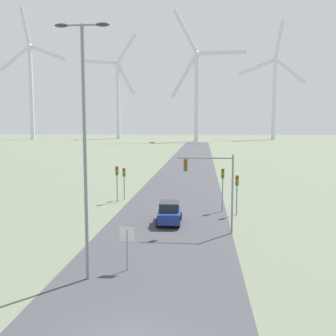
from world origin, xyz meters
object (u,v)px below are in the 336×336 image
at_px(traffic_light_post_mid_left, 124,176).
at_px(wind_turbine_far_left, 31,83).
at_px(stop_sign_near, 127,240).
at_px(wind_turbine_center, 197,85).
at_px(traffic_light_post_near_right, 237,186).
at_px(car_approaching, 169,213).
at_px(traffic_light_post_near_left, 117,176).
at_px(traffic_light_mast_overhead, 213,178).
at_px(wind_turbine_left, 118,92).
at_px(streetlamp, 84,129).
at_px(traffic_light_post_mid_right, 223,180).
at_px(wind_turbine_right, 274,90).

distance_m(traffic_light_post_mid_left, wind_turbine_far_left, 187.28).
xyz_separation_m(stop_sign_near, wind_turbine_center, (0.78, 167.78, 24.63)).
distance_m(traffic_light_post_near_right, wind_turbine_center, 155.70).
height_order(traffic_light_post_near_right, car_approaching, traffic_light_post_near_right).
distance_m(traffic_light_post_near_left, traffic_light_mast_overhead, 14.48).
xyz_separation_m(wind_turbine_far_left, wind_turbine_left, (43.70, 16.41, -3.82)).
bearing_deg(wind_turbine_far_left, traffic_light_post_near_right, -60.91).
distance_m(traffic_light_post_mid_left, wind_turbine_left, 187.45).
height_order(stop_sign_near, traffic_light_post_near_left, traffic_light_post_near_left).
relative_size(stop_sign_near, wind_turbine_left, 0.04).
xyz_separation_m(traffic_light_post_near_right, car_approaching, (-5.73, -3.48, -1.73)).
bearing_deg(traffic_light_post_mid_left, car_approaching, -59.79).
bearing_deg(wind_turbine_center, traffic_light_mast_overhead, -88.52).
height_order(streetlamp, wind_turbine_left, wind_turbine_left).
distance_m(wind_turbine_left, wind_turbine_center, 56.75).
bearing_deg(wind_turbine_far_left, traffic_light_post_mid_left, -63.05).
relative_size(streetlamp, stop_sign_near, 5.28).
bearing_deg(traffic_light_post_near_right, traffic_light_post_mid_right, 128.25).
distance_m(wind_turbine_center, wind_turbine_right, 50.46).
relative_size(traffic_light_mast_overhead, wind_turbine_left, 0.10).
bearing_deg(traffic_light_post_near_left, traffic_light_post_mid_right, -16.92).
bearing_deg(car_approaching, stop_sign_near, -97.79).
bearing_deg(traffic_light_post_near_right, car_approaching, -148.68).
bearing_deg(stop_sign_near, wind_turbine_left, 102.44).
distance_m(stop_sign_near, traffic_light_post_mid_right, 16.70).
xyz_separation_m(traffic_light_mast_overhead, wind_turbine_right, (36.96, 189.00, 22.54)).
relative_size(traffic_light_post_near_right, wind_turbine_left, 0.06).
distance_m(car_approaching, wind_turbine_far_left, 198.82).
bearing_deg(wind_turbine_center, traffic_light_post_mid_right, -88.04).
height_order(traffic_light_post_mid_left, wind_turbine_right, wind_turbine_right).
bearing_deg(wind_turbine_center, streetlamp, -90.88).
bearing_deg(wind_turbine_center, stop_sign_near, -90.27).
bearing_deg(wind_turbine_far_left, car_approaching, -62.86).
bearing_deg(traffic_light_post_near_right, traffic_light_post_near_left, 158.15).
height_order(stop_sign_near, wind_turbine_right, wind_turbine_right).
distance_m(traffic_light_post_near_left, wind_turbine_left, 188.92).
relative_size(streetlamp, traffic_light_post_near_right, 3.63).
xyz_separation_m(car_approaching, wind_turbine_right, (40.42, 186.53, 25.80)).
relative_size(traffic_light_post_mid_left, traffic_light_post_mid_right, 0.85).
distance_m(wind_turbine_far_left, wind_turbine_right, 130.67).
relative_size(wind_turbine_far_left, wind_turbine_right, 1.10).
bearing_deg(streetlamp, traffic_light_post_near_right, 59.74).
bearing_deg(wind_turbine_center, wind_turbine_left, 142.99).
xyz_separation_m(traffic_light_post_near_right, wind_turbine_center, (-6.39, 153.75, 23.71)).
xyz_separation_m(stop_sign_near, car_approaching, (1.44, 10.55, -0.81)).
bearing_deg(wind_turbine_right, traffic_light_post_mid_right, -101.18).
distance_m(streetlamp, wind_turbine_right, 204.11).
xyz_separation_m(traffic_light_mast_overhead, car_approaching, (-3.46, 2.47, -3.26)).
height_order(car_approaching, wind_turbine_left, wind_turbine_left).
distance_m(streetlamp, car_approaching, 14.19).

